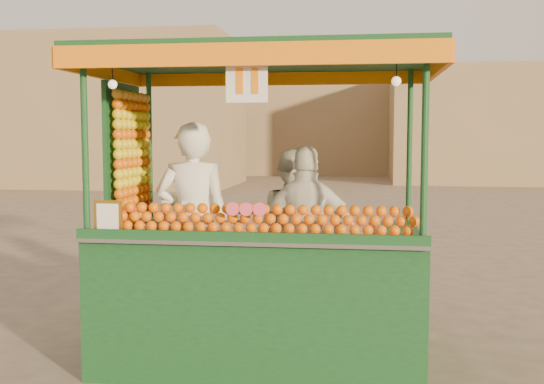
# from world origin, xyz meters

# --- Properties ---
(ground) EXTENTS (90.00, 90.00, 0.00)m
(ground) POSITION_xyz_m (0.00, 0.00, 0.00)
(ground) COLOR brown
(ground) RESTS_ON ground
(building_left) EXTENTS (10.00, 6.00, 6.00)m
(building_left) POSITION_xyz_m (-9.00, 20.00, 3.00)
(building_left) COLOR #907251
(building_left) RESTS_ON ground
(building_right) EXTENTS (9.00, 6.00, 5.00)m
(building_right) POSITION_xyz_m (7.00, 24.00, 2.50)
(building_right) COLOR #907251
(building_right) RESTS_ON ground
(building_center) EXTENTS (14.00, 7.00, 7.00)m
(building_center) POSITION_xyz_m (-2.00, 30.00, 3.50)
(building_center) COLOR #907251
(building_center) RESTS_ON ground
(juice_cart) EXTENTS (3.13, 2.03, 2.84)m
(juice_cart) POSITION_xyz_m (0.26, -0.31, 0.93)
(juice_cart) COLOR #0F3A1E
(juice_cart) RESTS_ON ground
(vendor_left) EXTENTS (0.76, 0.57, 1.89)m
(vendor_left) POSITION_xyz_m (-0.33, -0.21, 1.27)
(vendor_left) COLOR white
(vendor_left) RESTS_ON ground
(vendor_middle) EXTENTS (0.99, 0.98, 1.62)m
(vendor_middle) POSITION_xyz_m (0.55, 0.44, 1.14)
(vendor_middle) COLOR silver
(vendor_middle) RESTS_ON ground
(vendor_right) EXTENTS (0.98, 0.41, 1.66)m
(vendor_right) POSITION_xyz_m (0.74, -0.07, 1.16)
(vendor_right) COLOR white
(vendor_right) RESTS_ON ground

